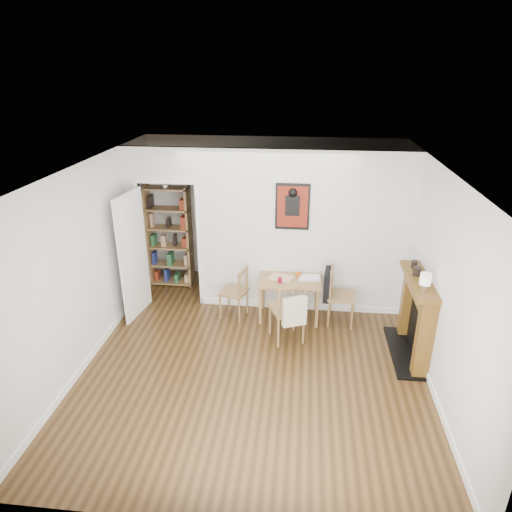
# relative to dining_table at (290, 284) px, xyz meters

# --- Properties ---
(ground) EXTENTS (5.20, 5.20, 0.00)m
(ground) POSITION_rel_dining_table_xyz_m (-0.40, -1.05, -0.58)
(ground) COLOR #53381A
(ground) RESTS_ON ground
(room_shell) EXTENTS (5.20, 5.20, 5.20)m
(room_shell) POSITION_rel_dining_table_xyz_m (-0.31, 0.29, 0.72)
(room_shell) COLOR silver
(room_shell) RESTS_ON ground
(dining_table) EXTENTS (0.97, 0.62, 0.66)m
(dining_table) POSITION_rel_dining_table_xyz_m (0.00, 0.00, 0.00)
(dining_table) COLOR #9F814A
(dining_table) RESTS_ON ground
(chair_left) EXTENTS (0.52, 0.52, 0.84)m
(chair_left) POSITION_rel_dining_table_xyz_m (-0.88, -0.06, -0.16)
(chair_left) COLOR #9D7749
(chair_left) RESTS_ON ground
(chair_right) EXTENTS (0.56, 0.50, 0.91)m
(chair_right) POSITION_rel_dining_table_xyz_m (0.78, -0.07, -0.11)
(chair_right) COLOR #9D7749
(chair_right) RESTS_ON ground
(chair_front) EXTENTS (0.64, 0.68, 0.98)m
(chair_front) POSITION_rel_dining_table_xyz_m (-0.01, -0.63, -0.08)
(chair_front) COLOR #9D7749
(chair_front) RESTS_ON ground
(bookshelf) EXTENTS (0.77, 0.31, 1.83)m
(bookshelf) POSITION_rel_dining_table_xyz_m (-2.18, 0.99, 0.32)
(bookshelf) COLOR #9F814A
(bookshelf) RESTS_ON ground
(fireplace) EXTENTS (0.45, 1.25, 1.16)m
(fireplace) POSITION_rel_dining_table_xyz_m (1.75, -0.80, 0.03)
(fireplace) COLOR brown
(fireplace) RESTS_ON ground
(red_glass) EXTENTS (0.07, 0.07, 0.09)m
(red_glass) POSITION_rel_dining_table_xyz_m (-0.15, -0.11, 0.12)
(red_glass) COLOR maroon
(red_glass) RESTS_ON dining_table
(orange_fruit) EXTENTS (0.09, 0.09, 0.09)m
(orange_fruit) POSITION_rel_dining_table_xyz_m (0.13, 0.13, 0.12)
(orange_fruit) COLOR #E0570B
(orange_fruit) RESTS_ON dining_table
(placemat) EXTENTS (0.43, 0.37, 0.00)m
(placemat) POSITION_rel_dining_table_xyz_m (-0.14, 0.06, 0.08)
(placemat) COLOR beige
(placemat) RESTS_ON dining_table
(notebook) EXTENTS (0.35, 0.27, 0.02)m
(notebook) POSITION_rel_dining_table_xyz_m (0.30, 0.09, 0.09)
(notebook) COLOR white
(notebook) RESTS_ON dining_table
(mantel_lamp) EXTENTS (0.14, 0.14, 0.22)m
(mantel_lamp) POSITION_rel_dining_table_xyz_m (1.69, -1.13, 0.72)
(mantel_lamp) COLOR silver
(mantel_lamp) RESTS_ON fireplace
(ceramic_jar_a) EXTENTS (0.10, 0.10, 0.12)m
(ceramic_jar_a) POSITION_rel_dining_table_xyz_m (1.69, -0.70, 0.64)
(ceramic_jar_a) COLOR black
(ceramic_jar_a) RESTS_ON fireplace
(ceramic_jar_b) EXTENTS (0.08, 0.08, 0.10)m
(ceramic_jar_b) POSITION_rel_dining_table_xyz_m (1.71, -0.45, 0.63)
(ceramic_jar_b) COLOR black
(ceramic_jar_b) RESTS_ON fireplace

